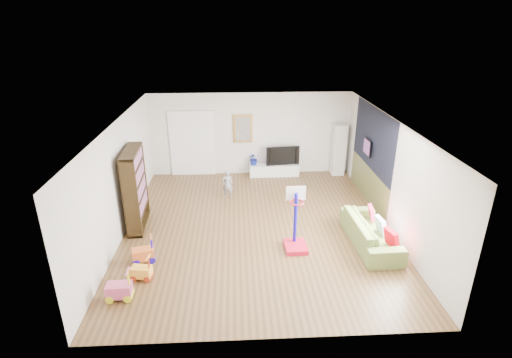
{
  "coord_description": "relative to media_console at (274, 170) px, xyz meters",
  "views": [
    {
      "loc": [
        -0.5,
        -8.81,
        4.96
      ],
      "look_at": [
        0.0,
        0.4,
        1.15
      ],
      "focal_mm": 28.0,
      "sensor_mm": 36.0,
      "label": 1
    }
  ],
  "objects": [
    {
      "name": "olive_wainscot",
      "position": [
        2.47,
        -2.08,
        0.31
      ],
      "size": [
        0.01,
        3.2,
        1.0
      ],
      "primitive_type": "cube",
      "color": "brown",
      "rests_on": "wall_right"
    },
    {
      "name": "wall_back",
      "position": [
        -0.77,
        0.27,
        1.16
      ],
      "size": [
        6.5,
        0.0,
        2.7
      ],
      "primitive_type": "cube",
      "color": "silver",
      "rests_on": "ground"
    },
    {
      "name": "navy_accent",
      "position": [
        2.47,
        -2.08,
        1.66
      ],
      "size": [
        0.01,
        3.2,
        1.7
      ],
      "primitive_type": "cube",
      "color": "black",
      "rests_on": "wall_right"
    },
    {
      "name": "bookshelf",
      "position": [
        -3.75,
        -3.19,
        0.81
      ],
      "size": [
        0.44,
        1.39,
        2.0
      ],
      "primitive_type": "cube",
      "rotation": [
        0.0,
        0.0,
        0.06
      ],
      "color": "black",
      "rests_on": "ground"
    },
    {
      "name": "tall_cabinet",
      "position": [
        2.12,
        0.02,
        0.66
      ],
      "size": [
        0.4,
        0.4,
        1.71
      ],
      "primitive_type": "cube",
      "rotation": [
        0.0,
        0.0,
        0.01
      ],
      "color": "silver",
      "rests_on": "ground"
    },
    {
      "name": "wall_front",
      "position": [
        -0.77,
        -7.23,
        1.16
      ],
      "size": [
        6.5,
        0.0,
        2.7
      ],
      "primitive_type": "cube",
      "color": "white",
      "rests_on": "ground"
    },
    {
      "name": "ceiling",
      "position": [
        -0.77,
        -3.48,
        2.51
      ],
      "size": [
        6.5,
        7.5,
        0.0
      ],
      "primitive_type": "cube",
      "color": "white",
      "rests_on": "ground"
    },
    {
      "name": "wall_right",
      "position": [
        2.48,
        -3.48,
        1.16
      ],
      "size": [
        0.0,
        7.5,
        2.7
      ],
      "primitive_type": "cube",
      "color": "silver",
      "rests_on": "ground"
    },
    {
      "name": "pillow_right",
      "position": [
        2.02,
        -3.79,
        0.3
      ],
      "size": [
        0.13,
        0.36,
        0.35
      ],
      "primitive_type": "cube",
      "rotation": [
        0.0,
        0.0,
        -0.12
      ],
      "color": "#C52045",
      "rests_on": "sofa"
    },
    {
      "name": "ride_on_yellow",
      "position": [
        -3.21,
        -5.48,
        0.07
      ],
      "size": [
        0.43,
        0.31,
        0.53
      ],
      "primitive_type": "cube",
      "rotation": [
        0.0,
        0.0,
        -0.16
      ],
      "color": "#FFAF35",
      "rests_on": "ground"
    },
    {
      "name": "vase_plant",
      "position": [
        -0.67,
        0.02,
        0.4
      ],
      "size": [
        0.45,
        0.41,
        0.42
      ],
      "primitive_type": "imported",
      "rotation": [
        0.0,
        0.0,
        0.26
      ],
      "color": "navy",
      "rests_on": "media_console"
    },
    {
      "name": "ride_on_pink",
      "position": [
        -3.49,
        -6.07,
        0.12
      ],
      "size": [
        0.47,
        0.3,
        0.61
      ],
      "primitive_type": "cube",
      "rotation": [
        0.0,
        0.0,
        0.03
      ],
      "color": "#D24F7B",
      "rests_on": "ground"
    },
    {
      "name": "artwork_right",
      "position": [
        2.4,
        -1.88,
        1.36
      ],
      "size": [
        0.04,
        0.56,
        0.46
      ],
      "primitive_type": "cube",
      "color": "#7F3F8C",
      "rests_on": "wall_right"
    },
    {
      "name": "floor",
      "position": [
        -0.77,
        -3.48,
        -0.19
      ],
      "size": [
        6.5,
        7.5,
        0.0
      ],
      "primitive_type": "cube",
      "color": "brown",
      "rests_on": "ground"
    },
    {
      "name": "doorway",
      "position": [
        -2.67,
        0.23,
        0.86
      ],
      "size": [
        1.45,
        0.06,
        2.1
      ],
      "primitive_type": "cube",
      "color": "white",
      "rests_on": "ground"
    },
    {
      "name": "pillow_left",
      "position": [
        2.06,
        -5.0,
        0.3
      ],
      "size": [
        0.2,
        0.42,
        0.4
      ],
      "primitive_type": "cube",
      "rotation": [
        0.0,
        0.0,
        0.25
      ],
      "color": "red",
      "rests_on": "sofa"
    },
    {
      "name": "wall_left",
      "position": [
        -4.02,
        -3.48,
        1.16
      ],
      "size": [
        0.0,
        7.5,
        2.7
      ],
      "primitive_type": "cube",
      "color": "silver",
      "rests_on": "ground"
    },
    {
      "name": "child",
      "position": [
        -1.52,
        -1.69,
        0.24
      ],
      "size": [
        0.32,
        0.22,
        0.86
      ],
      "primitive_type": "imported",
      "rotation": [
        0.0,
        0.0,
        3.11
      ],
      "color": "slate",
      "rests_on": "ground"
    },
    {
      "name": "media_console",
      "position": [
        0.0,
        0.0,
        0.0
      ],
      "size": [
        1.64,
        0.44,
        0.38
      ],
      "primitive_type": "cube",
      "rotation": [
        0.0,
        0.0,
        0.02
      ],
      "color": "white",
      "rests_on": "ground"
    },
    {
      "name": "pillow_center",
      "position": [
        2.03,
        -4.42,
        0.3
      ],
      "size": [
        0.14,
        0.39,
        0.38
      ],
      "primitive_type": "cube",
      "rotation": [
        0.0,
        0.0,
        0.11
      ],
      "color": "white",
      "rests_on": "sofa"
    },
    {
      "name": "sofa",
      "position": [
        1.82,
        -4.4,
        0.12
      ],
      "size": [
        0.92,
        2.18,
        0.63
      ],
      "primitive_type": "imported",
      "rotation": [
        0.0,
        0.0,
        1.61
      ],
      "color": "olive",
      "rests_on": "ground"
    },
    {
      "name": "ride_on_orange",
      "position": [
        -3.3,
        -4.87,
        0.11
      ],
      "size": [
        0.5,
        0.38,
        0.6
      ],
      "primitive_type": "cube",
      "rotation": [
        0.0,
        0.0,
        0.24
      ],
      "color": "orange",
      "rests_on": "ground"
    },
    {
      "name": "tv",
      "position": [
        0.26,
        0.05,
        0.51
      ],
      "size": [
        1.11,
        0.26,
        0.63
      ],
      "primitive_type": "imported",
      "rotation": [
        0.0,
        0.0,
        0.11
      ],
      "color": "black",
      "rests_on": "media_console"
    },
    {
      "name": "painting_back",
      "position": [
        -1.02,
        0.23,
        1.36
      ],
      "size": [
        0.62,
        0.06,
        0.92
      ],
      "primitive_type": "cube",
      "color": "gold",
      "rests_on": "wall_back"
    },
    {
      "name": "basketball_hoop",
      "position": [
        0.06,
        -4.53,
        0.54
      ],
      "size": [
        0.52,
        0.63,
        1.47
      ],
      "primitive_type": "cube",
      "rotation": [
        0.0,
        0.0,
        0.03
      ],
      "color": "red",
      "rests_on": "ground"
    }
  ]
}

